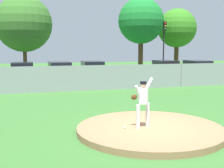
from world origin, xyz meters
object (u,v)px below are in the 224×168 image
object	(u,v)px
parked_car_white	(197,70)
parked_car_red	(165,71)
pitcher_youth	(143,99)
traffic_light_far	(164,39)
parked_car_slate	(60,73)
parked_car_teal	(92,72)
parked_car_navy	(23,74)
baseball	(125,127)

from	to	relation	value
parked_car_white	parked_car_red	size ratio (longest dim) A/B	1.05
pitcher_youth	traffic_light_far	world-z (taller)	traffic_light_far
parked_car_slate	parked_car_teal	bearing A→B (deg)	-3.46
parked_car_navy	traffic_light_far	bearing A→B (deg)	15.21
pitcher_youth	parked_car_slate	world-z (taller)	pitcher_youth
pitcher_youth	parked_car_teal	bearing A→B (deg)	84.01
parked_car_navy	parked_car_slate	size ratio (longest dim) A/B	1.02
parked_car_white	parked_car_red	bearing A→B (deg)	173.73
parked_car_navy	parked_car_slate	xyz separation A→B (m)	(2.81, -0.41, 0.00)
parked_car_white	parked_car_teal	xyz separation A→B (m)	(-9.43, 0.41, 0.02)
parked_car_navy	parked_car_red	world-z (taller)	parked_car_red
pitcher_youth	traffic_light_far	xyz separation A→B (m)	(10.00, 18.79, 2.52)
pitcher_youth	baseball	distance (m)	1.10
parked_car_white	traffic_light_far	distance (m)	5.64
pitcher_youth	parked_car_slate	xyz separation A→B (m)	(-1.11, 14.59, -0.34)
baseball	traffic_light_far	world-z (taller)	traffic_light_far
baseball	parked_car_slate	distance (m)	14.58
parked_car_white	parked_car_teal	distance (m)	9.44
pitcher_youth	parked_car_slate	size ratio (longest dim) A/B	0.40
traffic_light_far	parked_car_red	bearing A→B (deg)	-114.44
baseball	parked_car_slate	size ratio (longest dim) A/B	0.02
parked_car_teal	parked_car_slate	distance (m)	2.63
baseball	parked_car_red	distance (m)	16.71
baseball	pitcher_youth	bearing A→B (deg)	-3.17
baseball	parked_car_teal	distance (m)	14.57
parked_car_navy	parked_car_white	world-z (taller)	parked_car_white
parked_car_white	traffic_light_far	xyz separation A→B (m)	(-0.95, 4.76, 2.87)
pitcher_youth	parked_car_white	size ratio (longest dim) A/B	0.38
baseball	parked_car_teal	bearing A→B (deg)	81.59
parked_car_white	parked_car_slate	size ratio (longest dim) A/B	1.04
parked_car_teal	pitcher_youth	bearing A→B (deg)	-95.99
parked_car_slate	parked_car_navy	bearing A→B (deg)	171.75
parked_car_white	parked_car_teal	bearing A→B (deg)	177.51
traffic_light_far	parked_car_white	bearing A→B (deg)	-78.70
baseball	parked_car_white	size ratio (longest dim) A/B	0.02
parked_car_white	traffic_light_far	world-z (taller)	traffic_light_far
parked_car_teal	parked_car_slate	world-z (taller)	parked_car_teal
pitcher_youth	parked_car_white	world-z (taller)	pitcher_youth
parked_car_navy	traffic_light_far	size ratio (longest dim) A/B	0.78
parked_car_white	parked_car_red	distance (m)	2.98
parked_car_navy	parked_car_teal	distance (m)	5.46
pitcher_youth	parked_car_white	distance (m)	17.79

